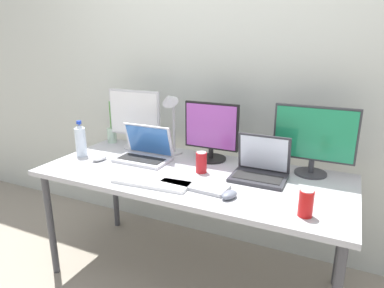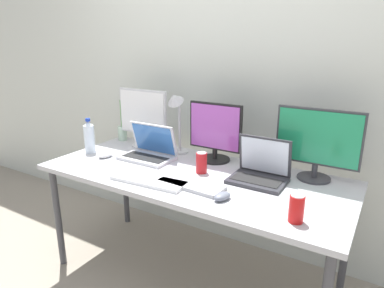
{
  "view_description": "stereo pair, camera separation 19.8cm",
  "coord_description": "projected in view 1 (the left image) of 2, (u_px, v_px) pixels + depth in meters",
  "views": [
    {
      "loc": [
        0.81,
        -1.72,
        1.5
      ],
      "look_at": [
        0.0,
        0.0,
        0.92
      ],
      "focal_mm": 32.0,
      "sensor_mm": 36.0,
      "label": 1
    },
    {
      "loc": [
        0.98,
        -1.62,
        1.5
      ],
      "look_at": [
        0.0,
        0.0,
        0.92
      ],
      "focal_mm": 32.0,
      "sensor_mm": 36.0,
      "label": 2
    }
  ],
  "objects": [
    {
      "name": "work_desk",
      "position": [
        192.0,
        182.0,
        2.05
      ],
      "size": [
        1.83,
        0.79,
        0.74
      ],
      "color": "#424247",
      "rests_on": "ground"
    },
    {
      "name": "soda_can_near_keyboard",
      "position": [
        306.0,
        203.0,
        1.52
      ],
      "size": [
        0.07,
        0.07,
        0.13
      ],
      "color": "red",
      "rests_on": "work_desk"
    },
    {
      "name": "keyboard_main",
      "position": [
        195.0,
        184.0,
        1.85
      ],
      "size": [
        0.37,
        0.16,
        0.02
      ],
      "primitive_type": "cube",
      "rotation": [
        0.0,
        0.0,
        -0.06
      ],
      "color": "#B2B2B7",
      "rests_on": "work_desk"
    },
    {
      "name": "wall_back",
      "position": [
        228.0,
        70.0,
        2.38
      ],
      "size": [
        7.0,
        0.08,
        2.6
      ],
      "primitive_type": "cube",
      "color": "silver",
      "rests_on": "ground"
    },
    {
      "name": "ground_plane",
      "position": [
        192.0,
        277.0,
        2.25
      ],
      "size": [
        16.0,
        16.0,
        0.0
      ],
      "primitive_type": "plane",
      "color": "gray"
    },
    {
      "name": "monitor_right",
      "position": [
        314.0,
        138.0,
        1.95
      ],
      "size": [
        0.46,
        0.19,
        0.41
      ],
      "color": "#38383D",
      "rests_on": "work_desk"
    },
    {
      "name": "laptop_secondary",
      "position": [
        260.0,
        168.0,
        1.95
      ],
      "size": [
        0.3,
        0.23,
        0.24
      ],
      "color": "#2D2D33",
      "rests_on": "work_desk"
    },
    {
      "name": "mouse_by_laptop",
      "position": [
        229.0,
        195.0,
        1.71
      ],
      "size": [
        0.09,
        0.11,
        0.04
      ],
      "primitive_type": "ellipsoid",
      "rotation": [
        0.0,
        0.0,
        -0.29
      ],
      "color": "slate",
      "rests_on": "work_desk"
    },
    {
      "name": "monitor_center",
      "position": [
        211.0,
        131.0,
        2.21
      ],
      "size": [
        0.36,
        0.2,
        0.38
      ],
      "color": "black",
      "rests_on": "work_desk"
    },
    {
      "name": "laptop_silver",
      "position": [
        145.0,
        152.0,
        2.24
      ],
      "size": [
        0.35,
        0.22,
        0.23
      ],
      "color": "silver",
      "rests_on": "work_desk"
    },
    {
      "name": "monitor_left",
      "position": [
        135.0,
        117.0,
        2.45
      ],
      "size": [
        0.41,
        0.18,
        0.42
      ],
      "color": "silver",
      "rests_on": "work_desk"
    },
    {
      "name": "keyboard_aux",
      "position": [
        151.0,
        182.0,
        1.88
      ],
      "size": [
        0.44,
        0.17,
        0.02
      ],
      "primitive_type": "cube",
      "rotation": [
        0.0,
        0.0,
        0.07
      ],
      "color": "white",
      "rests_on": "work_desk"
    },
    {
      "name": "mouse_by_keyboard",
      "position": [
        99.0,
        158.0,
        2.24
      ],
      "size": [
        0.09,
        0.12,
        0.03
      ],
      "primitive_type": "ellipsoid",
      "rotation": [
        0.0,
        0.0,
        -0.25
      ],
      "color": "silver",
      "rests_on": "work_desk"
    },
    {
      "name": "soda_can_by_laptop",
      "position": [
        201.0,
        162.0,
        2.03
      ],
      "size": [
        0.07,
        0.07,
        0.13
      ],
      "color": "red",
      "rests_on": "work_desk"
    },
    {
      "name": "bamboo_vase",
      "position": [
        112.0,
        134.0,
        2.63
      ],
      "size": [
        0.07,
        0.07,
        0.32
      ],
      "color": "#B2D1B7",
      "rests_on": "work_desk"
    },
    {
      "name": "desk_lamp",
      "position": [
        171.0,
        112.0,
        2.26
      ],
      "size": [
        0.11,
        0.18,
        0.45
      ],
      "color": "#B7B7BC",
      "rests_on": "work_desk"
    },
    {
      "name": "water_bottle",
      "position": [
        81.0,
        140.0,
        2.3
      ],
      "size": [
        0.07,
        0.07,
        0.24
      ],
      "color": "silver",
      "rests_on": "work_desk"
    }
  ]
}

